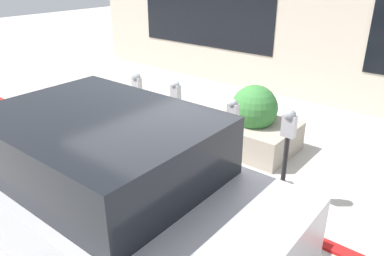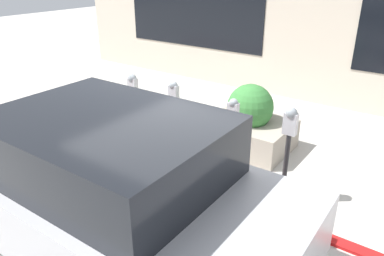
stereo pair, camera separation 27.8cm
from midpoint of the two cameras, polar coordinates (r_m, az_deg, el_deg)
name	(u,v)px [view 2 (the right image)]	position (r m, az deg, el deg)	size (l,w,h in m)	color
ground_plane	(188,181)	(5.59, -2.04, -8.08)	(40.00, 40.00, 0.00)	beige
curb_strip	(185,182)	(5.53, -2.56, -8.26)	(13.73, 0.16, 0.04)	red
building_facade	(310,20)	(8.78, 16.61, 15.51)	(13.73, 0.17, 3.63)	beige
parking_meter_nearest	(289,137)	(4.84, 12.96, -1.34)	(0.17, 0.15, 1.34)	#232326
parking_meter_second	(232,126)	(5.17, 4.64, 0.33)	(0.15, 0.13, 1.30)	#232326
parking_meter_middle	(174,113)	(5.72, -4.13, 2.26)	(0.15, 0.13, 1.36)	#232326
parking_meter_fourth	(133,97)	(6.29, -10.17, 4.68)	(0.16, 0.14, 1.32)	#232326
planter_box	(249,124)	(6.43, 7.48, 0.59)	(1.39, 1.12, 1.14)	#A39989
parked_car_front	(103,183)	(4.15, -15.31, -8.05)	(4.45, 2.02, 1.61)	#B7B7BC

